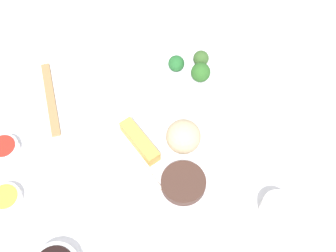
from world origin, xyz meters
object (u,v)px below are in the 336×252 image
Objects in this scene: broccoli_plate at (195,65)px; chopsticks_pair at (51,99)px; main_plate at (161,166)px; sauce_ramekin_sweet_and_sour at (5,149)px; teacup at (277,210)px; sauce_ramekin_hot_mustard at (6,199)px.

chopsticks_pair is (-0.02, -0.36, -0.00)m from broccoli_plate.
sauce_ramekin_sweet_and_sour is (-0.15, -0.32, 0.00)m from main_plate.
broccoli_plate is at bearing 87.50° from chopsticks_pair.
main_plate is 3.87× the size of teacup.
sauce_ramekin_hot_mustard is at bearing -94.94° from main_plate.
main_plate is 3.96× the size of sauce_ramekin_sweet_and_sour.
sauce_ramekin_sweet_and_sour reaches higher than broccoli_plate.
chopsticks_pair is (-0.25, -0.20, -0.00)m from main_plate.
main_plate is 0.35m from sauce_ramekin_sweet_and_sour.
sauce_ramekin_hot_mustard reaches higher than broccoli_plate.
main_plate is 0.33m from sauce_ramekin_hot_mustard.
sauce_ramekin_hot_mustard is (0.21, -0.49, 0.00)m from broccoli_plate.
broccoli_plate is 0.49m from sauce_ramekin_sweet_and_sour.
main_plate is 0.26m from teacup.
sauce_ramekin_hot_mustard is at bearing -67.12° from broccoli_plate.
sauce_ramekin_hot_mustard is (-0.03, -0.33, 0.00)m from main_plate.
chopsticks_pair is at bearing 131.23° from sauce_ramekin_sweet_and_sour.
sauce_ramekin_sweet_and_sour and sauce_ramekin_hot_mustard have the same top height.
teacup is at bearing 68.70° from sauce_ramekin_hot_mustard.
sauce_ramekin_sweet_and_sour is 0.31× the size of chopsticks_pair.
main_plate reaches higher than broccoli_plate.
broccoli_plate is 3.16× the size of sauce_ramekin_sweet_and_sour.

